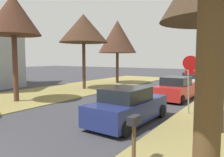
{
  "coord_description": "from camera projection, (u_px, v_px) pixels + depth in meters",
  "views": [
    {
      "loc": [
        6.76,
        -1.06,
        2.81
      ],
      "look_at": [
        0.61,
        8.39,
        1.78
      ],
      "focal_mm": 34.9,
      "sensor_mm": 36.0,
      "label": 1
    }
  ],
  "objects": [
    {
      "name": "stop_sign_far",
      "position": [
        190.0,
        72.0,
        10.79
      ],
      "size": [
        0.82,
        0.54,
        2.95
      ],
      "color": "#9EA0A5",
      "rests_on": "grass_verge_right"
    },
    {
      "name": "street_tree_left_mid_a",
      "position": [
        13.0,
        15.0,
        13.71
      ],
      "size": [
        3.4,
        3.4,
        6.82
      ],
      "color": "brown",
      "rests_on": "grass_verge_left"
    },
    {
      "name": "street_tree_left_mid_b",
      "position": [
        84.0,
        29.0,
        19.65
      ],
      "size": [
        4.44,
        4.44,
        6.78
      ],
      "color": "#4F3728",
      "rests_on": "grass_verge_left"
    },
    {
      "name": "street_tree_left_far",
      "position": [
        117.0,
        37.0,
        24.44
      ],
      "size": [
        4.29,
        4.29,
        7.05
      ],
      "color": "brown",
      "rests_on": "grass_verge_left"
    },
    {
      "name": "parked_sedan_navy",
      "position": [
        128.0,
        106.0,
        9.55
      ],
      "size": [
        2.09,
        4.47,
        1.57
      ],
      "color": "navy",
      "rests_on": "ground"
    },
    {
      "name": "parked_sedan_red",
      "position": [
        177.0,
        89.0,
        15.11
      ],
      "size": [
        2.09,
        4.47,
        1.57
      ],
      "color": "red",
      "rests_on": "ground"
    },
    {
      "name": "parked_sedan_white",
      "position": [
        195.0,
        81.0,
        20.25
      ],
      "size": [
        2.09,
        4.47,
        1.57
      ],
      "color": "white",
      "rests_on": "ground"
    },
    {
      "name": "curbside_mailbox",
      "position": [
        134.0,
        126.0,
        5.71
      ],
      "size": [
        0.22,
        0.44,
        1.27
      ],
      "color": "brown",
      "rests_on": "grass_verge_right"
    }
  ]
}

